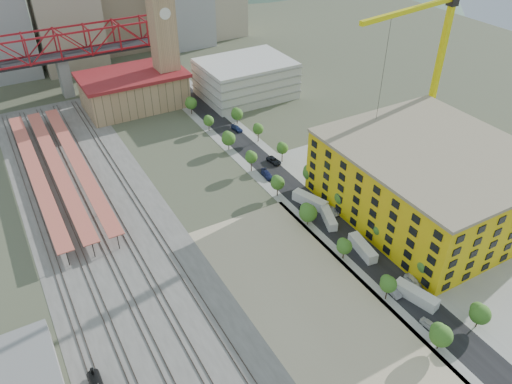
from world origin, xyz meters
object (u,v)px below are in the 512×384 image
clock_tower (162,26)px  site_trailer_b (363,248)px  site_trailer_d (310,201)px  tower_crane (436,48)px  site_trailer_a (416,295)px  car_0 (430,325)px  site_trailer_c (329,218)px  construction_building (430,180)px

clock_tower → site_trailer_b: 109.24m
site_trailer_b → site_trailer_d: site_trailer_d is taller
tower_crane → site_trailer_a: 74.18m
site_trailer_a → car_0: (-3.00, -7.16, -0.62)m
clock_tower → car_0: 133.51m
site_trailer_c → car_0: bearing=-74.4°
site_trailer_c → site_trailer_d: (0.00, 8.64, 0.19)m
tower_crane → site_trailer_c: (-46.49, -16.08, -32.78)m
clock_tower → site_trailer_b: size_ratio=5.39×
car_0 → clock_tower: bearing=86.0°
clock_tower → construction_building: 107.36m
site_trailer_b → car_0: site_trailer_b is taller
site_trailer_d → car_0: site_trailer_d is taller
site_trailer_b → site_trailer_d: (0.00, 22.44, 0.08)m
tower_crane → site_trailer_b: (-46.49, -29.88, -32.66)m
clock_tower → construction_building: clock_tower is taller
site_trailer_d → site_trailer_a: bearing=-109.2°
construction_building → car_0: (-29.00, -30.46, -8.67)m
clock_tower → site_trailer_b: clock_tower is taller
tower_crane → car_0: tower_crane is taller
clock_tower → tower_crane: (54.49, -75.57, 5.29)m
site_trailer_a → site_trailer_d: 40.27m
car_0 → site_trailer_b: bearing=76.9°
construction_building → site_trailer_d: construction_building is taller
site_trailer_b → car_0: (-3.00, -25.00, -0.58)m
tower_crane → site_trailer_a: bearing=-134.3°
site_trailer_d → car_0: 47.54m
construction_building → site_trailer_b: 27.77m
tower_crane → site_trailer_b: tower_crane is taller
site_trailer_d → site_trailer_b: bearing=-109.2°
tower_crane → site_trailer_c: size_ratio=6.23×
construction_building → site_trailer_c: bearing=162.2°
site_trailer_b → site_trailer_c: site_trailer_b is taller
construction_building → site_trailer_c: 28.51m
site_trailer_b → car_0: bearing=-89.0°
site_trailer_c → site_trailer_d: 8.64m
site_trailer_b → site_trailer_d: size_ratio=0.94×
site_trailer_d → site_trailer_c: bearing=-109.2°
site_trailer_c → car_0: (-3.00, -38.80, -0.47)m
car_0 → construction_building: bearing=40.2°
tower_crane → clock_tower: bearing=125.8°
construction_building → site_trailer_a: bearing=-138.1°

